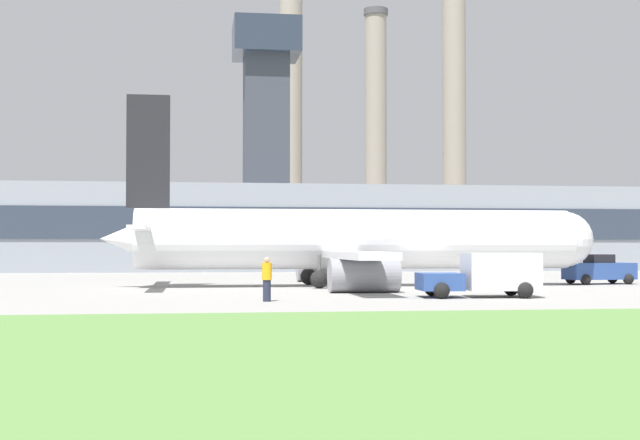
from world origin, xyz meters
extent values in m
plane|color=#999691|center=(0.00, 0.00, 0.00)|extent=(400.00, 400.00, 0.00)
cube|color=#8C939E|center=(0.00, 34.83, 3.85)|extent=(78.19, 10.55, 7.70)
cube|color=#2D3847|center=(0.00, 29.50, 4.24)|extent=(76.62, 0.16, 2.77)
cube|color=#383D47|center=(-5.85, 34.83, 9.90)|extent=(4.06, 4.06, 19.81)
cube|color=#283342|center=(-5.85, 34.83, 21.43)|extent=(6.09, 6.09, 3.25)
cylinder|color=gray|center=(0.20, 69.92, 19.06)|extent=(3.00, 3.00, 38.12)
cylinder|color=gray|center=(11.16, 67.30, 16.35)|extent=(2.78, 2.78, 32.71)
cylinder|color=#4C4C51|center=(11.16, 67.30, 33.12)|extent=(3.20, 3.20, 0.83)
cylinder|color=gray|center=(21.91, 67.70, 18.18)|extent=(3.09, 3.09, 36.37)
cylinder|color=white|center=(-3.32, 1.73, 2.62)|extent=(24.31, 3.32, 3.32)
sphere|color=white|center=(8.84, 1.73, 2.62)|extent=(3.15, 3.15, 3.15)
cone|color=white|center=(-15.48, 1.73, 2.62)|extent=(3.65, 3.15, 3.15)
cube|color=#232328|center=(-14.78, 1.73, 7.35)|extent=(2.32, 0.24, 6.14)
cube|color=white|center=(-14.97, -1.73, 3.12)|extent=(0.84, 6.93, 0.20)
cube|color=white|center=(-14.97, 5.20, 3.12)|extent=(0.84, 6.93, 0.20)
cube|color=white|center=(-4.54, -4.70, 1.79)|extent=(1.86, 11.54, 0.36)
cube|color=white|center=(-4.54, 8.17, 1.79)|extent=(1.86, 11.54, 0.36)
cylinder|color=gray|center=(-4.24, -5.12, 0.82)|extent=(3.33, 1.64, 1.64)
cylinder|color=gray|center=(-4.24, 8.58, 0.82)|extent=(3.33, 1.64, 1.64)
cylinder|color=#59595B|center=(4.58, 1.73, 1.14)|extent=(0.20, 0.20, 1.31)
sphere|color=black|center=(4.58, 1.73, 0.48)|extent=(0.97, 0.97, 0.97)
cylinder|color=#59595B|center=(-5.75, -0.53, 1.14)|extent=(0.20, 0.20, 1.31)
sphere|color=black|center=(-5.75, -0.53, 0.48)|extent=(0.97, 0.97, 0.97)
cylinder|color=#59595B|center=(-5.75, 3.99, 1.14)|extent=(0.20, 0.20, 1.31)
sphere|color=black|center=(-5.75, 3.99, 0.48)|extent=(0.97, 0.97, 0.97)
cube|color=#2D4C93|center=(11.26, 2.50, 0.76)|extent=(4.26, 2.22, 0.97)
cube|color=black|center=(11.26, 2.50, 1.50)|extent=(1.57, 1.35, 0.50)
sphere|color=black|center=(12.78, 1.93, 0.31)|extent=(0.62, 0.62, 0.62)
sphere|color=black|center=(12.56, 3.48, 0.31)|extent=(0.62, 0.62, 0.62)
sphere|color=black|center=(9.97, 1.52, 0.31)|extent=(0.62, 0.62, 0.62)
sphere|color=black|center=(9.74, 3.07, 0.31)|extent=(0.62, 0.62, 0.62)
cube|color=#2D4C93|center=(-1.74, -9.51, 0.69)|extent=(1.93, 2.25, 0.74)
cube|color=silver|center=(0.95, -9.68, 1.12)|extent=(3.21, 2.34, 1.61)
sphere|color=black|center=(-1.80, -8.48, 0.35)|extent=(0.70, 0.70, 0.70)
sphere|color=black|center=(-1.93, -10.52, 0.35)|extent=(0.70, 0.70, 0.70)
sphere|color=black|center=(1.79, -8.71, 0.35)|extent=(0.70, 0.70, 0.70)
sphere|color=black|center=(1.66, -10.75, 0.35)|extent=(0.70, 0.70, 0.70)
cylinder|color=#23283D|center=(-9.37, -11.33, 0.43)|extent=(0.45, 0.45, 0.87)
cylinder|color=#F2A514|center=(-9.37, -11.33, 1.21)|extent=(0.56, 0.56, 0.69)
sphere|color=tan|center=(-9.37, -11.33, 1.67)|extent=(0.24, 0.24, 0.24)
camera|label=1|loc=(-12.19, -47.02, 2.20)|focal=50.00mm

